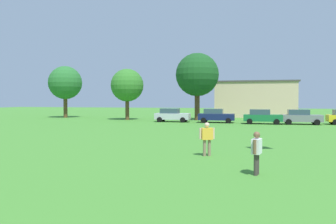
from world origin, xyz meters
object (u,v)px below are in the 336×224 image
parked_car_silver_0 (172,115)px  parked_car_green_2 (262,116)px  tree_far_right (197,75)px  bystander_near_trees (207,136)px  tree_far_left (65,83)px  adult_bystander (257,149)px  parked_car_gray_3 (301,117)px  parked_car_navy_1 (216,116)px  tree_center (127,85)px

parked_car_silver_0 → parked_car_green_2: size_ratio=1.00×
parked_car_silver_0 → tree_far_right: 7.21m
bystander_near_trees → tree_far_left: (-25.65, 30.38, 4.37)m
adult_bystander → tree_far_left: tree_far_left is taller
adult_bystander → parked_car_green_2: bearing=11.3°
tree_far_left → tree_far_right: 20.85m
parked_car_gray_3 → parked_car_green_2: bearing=-176.5°
parked_car_green_2 → tree_far_left: tree_far_left is taller
parked_car_silver_0 → tree_far_left: size_ratio=0.54×
bystander_near_trees → tree_far_right: tree_far_right is taller
parked_car_navy_1 → parked_car_gray_3: size_ratio=1.00×
adult_bystander → tree_center: 35.43m
adult_bystander → bystander_near_trees: bystander_near_trees is taller
parked_car_silver_0 → adult_bystander: bearing=-71.0°
parked_car_gray_3 → tree_center: (-22.01, 3.49, 3.88)m
bystander_near_trees → parked_car_gray_3: size_ratio=0.39×
adult_bystander → parked_car_navy_1: parked_car_navy_1 is taller
bystander_near_trees → parked_car_green_2: parked_car_green_2 is taller
adult_bystander → tree_far_right: (-7.19, 32.53, 5.16)m
adult_bystander → parked_car_gray_3: bearing=2.7°
bystander_near_trees → tree_far_left: bearing=-73.1°
adult_bystander → bystander_near_trees: 4.45m
parked_car_silver_0 → bystander_near_trees: bearing=-73.2°
tree_center → bystander_near_trees: bearing=-62.2°
tree_far_right → tree_center: bearing=-171.0°
adult_bystander → parked_car_green_2: 27.30m
parked_car_gray_3 → tree_far_right: bearing=158.3°
bystander_near_trees → parked_car_green_2: bearing=-121.5°
adult_bystander → parked_car_navy_1: 28.49m
parked_car_green_2 → parked_car_gray_3: same height
bystander_near_trees → parked_car_navy_1: (-1.93, 24.38, -0.14)m
parked_car_green_2 → tree_center: size_ratio=0.61×
parked_car_green_2 → tree_far_left: bearing=166.7°
parked_car_gray_3 → parked_car_silver_0: bearing=177.1°
tree_far_left → parked_car_silver_0: bearing=-17.8°
adult_bystander → tree_far_left: size_ratio=0.20×
parked_car_silver_0 → tree_far_left: tree_far_left is taller
parked_car_green_2 → tree_center: bearing=168.1°
tree_center → parked_car_silver_0: bearing=-21.4°
tree_center → parked_car_navy_1: bearing=-13.0°
parked_car_navy_1 → tree_center: bearing=167.0°
tree_far_left → tree_center: (11.29, -3.14, -0.63)m
adult_bystander → tree_far_right: size_ratio=0.18×
parked_car_silver_0 → parked_car_green_2: (10.84, -1.03, 0.00)m
adult_bystander → tree_center: tree_center is taller
parked_car_silver_0 → tree_far_left: (-18.24, 5.86, 4.51)m
bystander_near_trees → tree_center: tree_center is taller
parked_car_silver_0 → tree_far_right: (2.54, 4.22, 5.26)m
parked_car_navy_1 → tree_far_left: (-23.71, 6.00, 4.51)m
parked_car_gray_3 → tree_far_left: 34.25m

